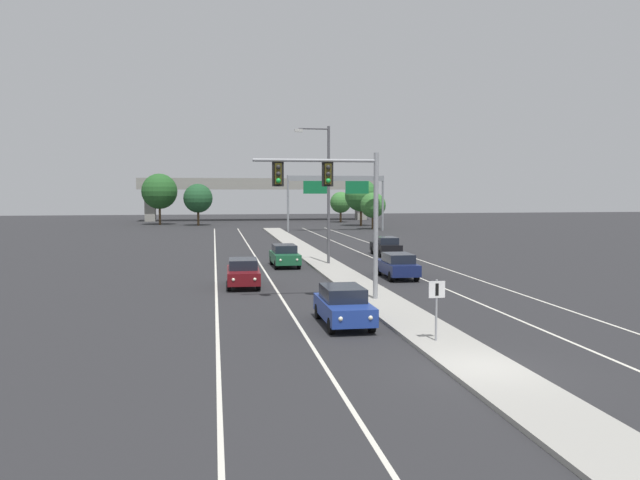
{
  "coord_description": "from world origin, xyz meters",
  "views": [
    {
      "loc": [
        -8.09,
        -18.18,
        5.52
      ],
      "look_at": [
        -3.2,
        11.3,
        3.2
      ],
      "focal_mm": 36.09,
      "sensor_mm": 36.0,
      "label": 1
    }
  ],
  "objects": [
    {
      "name": "ground_plane",
      "position": [
        0.0,
        0.0,
        0.0
      ],
      "size": [
        260.0,
        260.0,
        0.0
      ],
      "primitive_type": "plane",
      "color": "#28282B"
    },
    {
      "name": "median_island",
      "position": [
        0.0,
        18.0,
        0.07
      ],
      "size": [
        2.4,
        110.0,
        0.15
      ],
      "primitive_type": "cube",
      "color": "#9E9B93",
      "rests_on": "ground"
    },
    {
      "name": "lane_stripe_oncoming_center",
      "position": [
        -4.7,
        25.0,
        0.0
      ],
      "size": [
        0.14,
        100.0,
        0.01
      ],
      "primitive_type": "cube",
      "color": "silver",
      "rests_on": "ground"
    },
    {
      "name": "lane_stripe_receding_center",
      "position": [
        4.7,
        25.0,
        0.0
      ],
      "size": [
        0.14,
        100.0,
        0.01
      ],
      "primitive_type": "cube",
      "color": "silver",
      "rests_on": "ground"
    },
    {
      "name": "edge_stripe_left",
      "position": [
        -8.0,
        25.0,
        0.0
      ],
      "size": [
        0.14,
        100.0,
        0.01
      ],
      "primitive_type": "cube",
      "color": "silver",
      "rests_on": "ground"
    },
    {
      "name": "edge_stripe_right",
      "position": [
        8.0,
        25.0,
        0.0
      ],
      "size": [
        0.14,
        100.0,
        0.01
      ],
      "primitive_type": "cube",
      "color": "silver",
      "rests_on": "ground"
    },
    {
      "name": "overhead_signal_mast",
      "position": [
        -2.08,
        12.55,
        5.26
      ],
      "size": [
        6.15,
        0.44,
        7.2
      ],
      "color": "gray",
      "rests_on": "median_island"
    },
    {
      "name": "median_sign_post",
      "position": [
        -0.29,
        3.47,
        1.59
      ],
      "size": [
        0.6,
        0.1,
        2.2
      ],
      "color": "gray",
      "rests_on": "median_island"
    },
    {
      "name": "street_lamp_median",
      "position": [
        -0.01,
        28.09,
        5.79
      ],
      "size": [
        2.58,
        0.28,
        10.0
      ],
      "color": "#4C4C51",
      "rests_on": "median_island"
    },
    {
      "name": "car_oncoming_blue",
      "position": [
        -2.89,
        7.33,
        0.82
      ],
      "size": [
        1.84,
        4.48,
        1.58
      ],
      "color": "navy",
      "rests_on": "ground"
    },
    {
      "name": "car_oncoming_darkred",
      "position": [
        -6.46,
        18.59,
        0.82
      ],
      "size": [
        1.9,
        4.5,
        1.58
      ],
      "color": "#5B0F14",
      "rests_on": "ground"
    },
    {
      "name": "car_oncoming_green",
      "position": [
        -3.06,
        27.84,
        0.82
      ],
      "size": [
        1.9,
        4.5,
        1.58
      ],
      "color": "#195633",
      "rests_on": "ground"
    },
    {
      "name": "car_receding_navy",
      "position": [
        3.26,
        20.52,
        0.82
      ],
      "size": [
        1.87,
        4.49,
        1.58
      ],
      "color": "#141E4C",
      "rests_on": "ground"
    },
    {
      "name": "car_receding_black",
      "position": [
        6.28,
        34.34,
        0.82
      ],
      "size": [
        1.9,
        4.5,
        1.58
      ],
      "color": "black",
      "rests_on": "ground"
    },
    {
      "name": "highway_sign_gantry",
      "position": [
        8.2,
        66.91,
        6.16
      ],
      "size": [
        13.28,
        0.42,
        7.5
      ],
      "color": "gray",
      "rests_on": "ground"
    },
    {
      "name": "overpass_bridge",
      "position": [
        0.0,
        99.39,
        5.78
      ],
      "size": [
        42.4,
        6.4,
        7.65
      ],
      "color": "gray",
      "rests_on": "ground"
    },
    {
      "name": "tree_far_right_c",
      "position": [
        14.35,
        78.48,
        4.72
      ],
      "size": [
        5.0,
        5.0,
        7.23
      ],
      "color": "#4C3823",
      "rests_on": "ground"
    },
    {
      "name": "tree_far_right_a",
      "position": [
        13.44,
        90.05,
        3.41
      ],
      "size": [
        3.62,
        3.62,
        5.24
      ],
      "color": "#4C3823",
      "rests_on": "ground"
    },
    {
      "name": "tree_far_right_b",
      "position": [
        14.12,
        70.04,
        3.39
      ],
      "size": [
        3.6,
        3.6,
        5.2
      ],
      "color": "#4C3823",
      "rests_on": "ground"
    },
    {
      "name": "tree_far_left_a",
      "position": [
        -16.56,
        87.02,
        5.33
      ],
      "size": [
        5.64,
        5.64,
        8.16
      ],
      "color": "#4C3823",
      "rests_on": "ground"
    },
    {
      "name": "tree_far_left_c",
      "position": [
        -10.46,
        83.66,
        4.26
      ],
      "size": [
        4.51,
        4.51,
        6.52
      ],
      "color": "#4C3823",
      "rests_on": "ground"
    }
  ]
}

